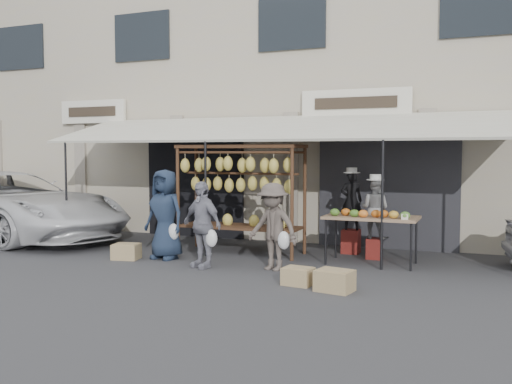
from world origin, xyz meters
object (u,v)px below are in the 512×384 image
at_px(crate_near_a, 298,276).
at_px(customer_left, 165,214).
at_px(crate_far, 126,252).
at_px(produce_table, 371,218).
at_px(customer_mid, 202,224).
at_px(customer_right, 273,227).
at_px(vendor_left, 351,201).
at_px(vendor_right, 375,208).
at_px(van, 5,187).
at_px(banana_rack, 240,177).
at_px(crate_near_b, 335,281).

bearing_deg(crate_near_a, customer_left, 160.23).
distance_m(customer_left, crate_far, 1.05).
height_order(produce_table, customer_mid, customer_mid).
bearing_deg(customer_right, produce_table, 51.42).
bearing_deg(vendor_left, customer_right, 55.16).
height_order(vendor_right, van, van).
height_order(produce_table, customer_right, customer_right).
xyz_separation_m(banana_rack, customer_right, (1.22, -1.28, -0.80)).
distance_m(vendor_left, customer_mid, 3.29).
bearing_deg(crate_near_a, customer_mid, 162.36).
distance_m(customer_mid, crate_far, 1.85).
xyz_separation_m(customer_right, crate_far, (-3.01, -0.14, -0.62)).
xyz_separation_m(vendor_right, van, (-9.43, -0.11, 0.20)).
relative_size(banana_rack, customer_left, 1.49).
bearing_deg(crate_near_a, crate_far, 168.38).
distance_m(customer_right, crate_far, 3.07).
relative_size(customer_mid, crate_far, 3.15).
bearing_deg(banana_rack, crate_near_b, -42.10).
distance_m(vendor_right, crate_near_b, 2.96).
xyz_separation_m(produce_table, customer_right, (-1.50, -1.14, -0.10)).
bearing_deg(banana_rack, van, 176.93).
bearing_deg(crate_near_b, vendor_left, 98.90).
bearing_deg(vendor_left, vendor_right, 129.34).
bearing_deg(crate_far, customer_left, 26.52).
distance_m(customer_left, crate_near_a, 3.37).
xyz_separation_m(customer_left, van, (-5.64, 1.44, 0.32)).
bearing_deg(produce_table, crate_near_b, -92.43).
bearing_deg(customer_right, crate_near_b, -23.71).
relative_size(vendor_left, crate_near_a, 2.66).
height_order(produce_table, van, van).
xyz_separation_m(customer_mid, customer_right, (1.27, 0.27, -0.01)).
xyz_separation_m(banana_rack, vendor_right, (2.68, 0.47, -0.58)).
xyz_separation_m(produce_table, van, (-9.47, 0.50, 0.31)).
bearing_deg(crate_near_b, banana_rack, 137.90).
bearing_deg(crate_near_b, customer_right, 142.12).
relative_size(customer_right, crate_near_a, 3.40).
bearing_deg(produce_table, vendor_right, 93.94).
distance_m(crate_near_a, van, 9.17).
height_order(produce_table, crate_far, produce_table).
distance_m(crate_far, van, 5.38).
relative_size(banana_rack, produce_table, 1.53).
relative_size(produce_table, van, 0.30).
xyz_separation_m(produce_table, customer_left, (-3.83, -0.94, -0.00)).
bearing_deg(crate_near_b, van, 163.76).
distance_m(vendor_left, crate_near_b, 3.45).
height_order(vendor_left, customer_left, customer_left).
xyz_separation_m(crate_far, van, (-4.96, 1.78, 1.04)).
height_order(crate_near_b, van, van).
relative_size(customer_mid, crate_near_b, 2.94).
bearing_deg(customer_right, crate_far, -163.14).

